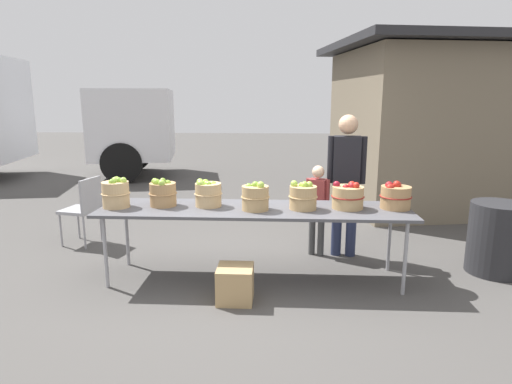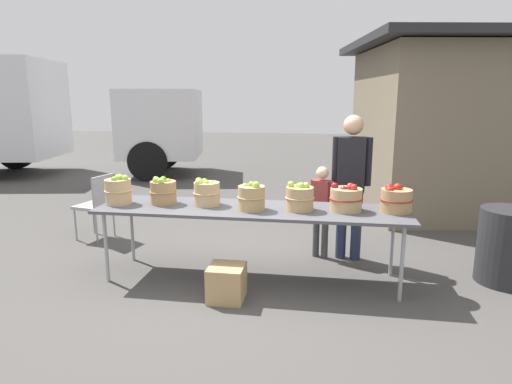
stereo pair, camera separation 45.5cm
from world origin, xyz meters
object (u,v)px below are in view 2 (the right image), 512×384
Objects in this scene: apple_basket_green_1 at (163,191)px; vendor_adult at (351,176)px; apple_basket_green_0 at (118,190)px; child_customer at (321,205)px; apple_basket_green_3 at (251,197)px; box_truck at (11,114)px; apple_basket_green_2 at (207,192)px; trash_barrel at (509,246)px; apple_basket_red_0 at (346,199)px; apple_basket_red_1 at (396,199)px; market_table at (251,211)px; apple_basket_green_4 at (300,198)px; folding_chair at (98,201)px; produce_crate at (227,283)px.

vendor_adult is (1.95, 0.71, 0.09)m from apple_basket_green_1.
child_customer reaches higher than apple_basket_green_0.
box_truck reaches higher than apple_basket_green_3.
trash_barrel is (3.03, 0.26, -0.50)m from apple_basket_green_2.
apple_basket_red_1 is (0.47, 0.02, 0.01)m from apple_basket_red_0.
apple_basket_green_1 is 0.04× the size of box_truck.
apple_basket_green_0 is at bearing -174.36° from apple_basket_green_2.
apple_basket_green_4 is (0.48, -0.01, 0.16)m from market_table.
apple_basket_green_1 is 2.07m from vendor_adult.
apple_basket_green_0 is 0.36× the size of folding_chair.
child_customer is 1.42× the size of trash_barrel.
apple_basket_green_3 is 0.18× the size of vendor_adult.
child_customer is 1.25× the size of folding_chair.
child_customer reaches higher than apple_basket_green_3.
apple_basket_green_4 is at bearing -175.25° from apple_basket_red_1.
box_truck is (-8.19, 5.33, 0.61)m from apple_basket_red_1.
apple_basket_green_2 is at bearing 73.81° from folding_chair.
apple_basket_green_1 is (-0.93, 0.04, 0.17)m from market_table.
apple_basket_red_1 is 0.96× the size of produce_crate.
apple_basket_green_0 is at bearing 159.12° from produce_crate.
apple_basket_green_4 is (0.95, -0.06, -0.01)m from apple_basket_green_2.
apple_basket_red_1 is at bearing 5.59° from apple_basket_green_3.
vendor_adult reaches higher than folding_chair.
trash_barrel is at bearing 171.25° from vendor_adult.
trash_barrel is (4.76, -0.66, -0.13)m from folding_chair.
apple_basket_green_2 is at bearing 32.35° from vendor_adult.
apple_basket_green_3 is at bearing -174.41° from apple_basket_red_1.
vendor_adult reaches higher than trash_barrel.
market_table is at bearing 74.32° from produce_crate.
apple_basket_green_2 is 0.27× the size of child_customer.
produce_crate is (6.65, -5.91, -1.33)m from box_truck.
box_truck reaches higher than market_table.
market_table is 2.89× the size of child_customer.
apple_basket_green_0 is 7.69m from box_truck.
box_truck reaches higher than apple_basket_green_2.
folding_chair is at bearing -54.53° from box_truck.
vendor_adult reaches higher than market_table.
vendor_adult is at bearing 19.99° from apple_basket_green_1.
vendor_adult is at bearing 55.17° from apple_basket_green_4.
apple_basket_green_3 is 1.29m from vendor_adult.
apple_basket_green_1 is 0.93× the size of apple_basket_red_1.
apple_basket_green_0 is at bearing 50.76° from folding_chair.
box_truck reaches higher than child_customer.
apple_basket_red_1 is at bearing 2.15° from apple_basket_green_0.
market_table is 2.42m from folding_chair.
apple_basket_red_0 is (2.32, 0.08, -0.03)m from apple_basket_green_0.
box_truck is 9.26× the size of folding_chair.
folding_chair is at bearing 156.22° from market_table.
box_truck reaches higher than apple_basket_green_4.
trash_barrel is (9.35, -5.09, -1.11)m from box_truck.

